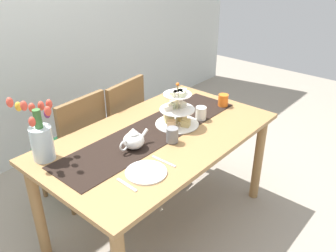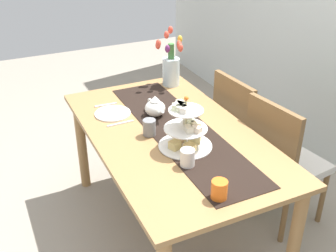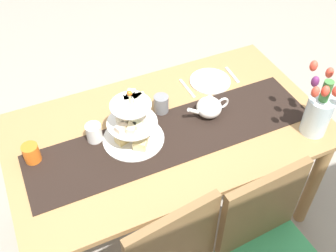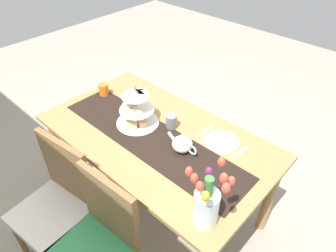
{
  "view_description": "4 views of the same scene",
  "coord_description": "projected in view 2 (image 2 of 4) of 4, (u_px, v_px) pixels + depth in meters",
  "views": [
    {
      "loc": [
        -1.49,
        -1.36,
        1.86
      ],
      "look_at": [
        0.06,
        -0.02,
        0.79
      ],
      "focal_mm": 37.56,
      "sensor_mm": 36.0,
      "label": 1
    },
    {
      "loc": [
        1.93,
        -0.93,
        1.96
      ],
      "look_at": [
        0.08,
        -0.06,
        0.84
      ],
      "focal_mm": 44.55,
      "sensor_mm": 36.0,
      "label": 2
    },
    {
      "loc": [
        0.58,
        1.29,
        2.19
      ],
      "look_at": [
        0.01,
        0.03,
        0.79
      ],
      "focal_mm": 43.05,
      "sensor_mm": 36.0,
      "label": 3
    },
    {
      "loc": [
        -1.12,
        1.09,
        2.07
      ],
      "look_at": [
        -0.05,
        -0.07,
        0.81
      ],
      "focal_mm": 32.4,
      "sensor_mm": 36.0,
      "label": 4
    }
  ],
  "objects": [
    {
      "name": "mug_white_text",
      "position": [
        187.0,
        158.0,
        2.13
      ],
      "size": [
        0.08,
        0.08,
        0.09
      ],
      "primitive_type": "cylinder",
      "color": "white",
      "rests_on": "dining_table"
    },
    {
      "name": "chair_right",
      "position": [
        282.0,
        158.0,
        2.66
      ],
      "size": [
        0.47,
        0.47,
        0.91
      ],
      "color": "brown",
      "rests_on": "ground_plane"
    },
    {
      "name": "knife_left",
      "position": [
        120.0,
        123.0,
        2.55
      ],
      "size": [
        0.02,
        0.17,
        0.01
      ],
      "primitive_type": "cube",
      "rotation": [
        0.0,
        0.0,
        0.02
      ],
      "color": "silver",
      "rests_on": "dining_table"
    },
    {
      "name": "table_runner",
      "position": [
        180.0,
        130.0,
        2.48
      ],
      "size": [
        1.44,
        0.36,
        0.0
      ],
      "primitive_type": "cube",
      "color": "black",
      "rests_on": "dining_table"
    },
    {
      "name": "tiered_cake_stand",
      "position": [
        186.0,
        130.0,
        2.27
      ],
      "size": [
        0.3,
        0.3,
        0.3
      ],
      "color": "beige",
      "rests_on": "table_runner"
    },
    {
      "name": "fork_left",
      "position": [
        106.0,
        105.0,
        2.78
      ],
      "size": [
        0.02,
        0.15,
        0.01
      ],
      "primitive_type": "cube",
      "rotation": [
        0.0,
        0.0,
        -0.05
      ],
      "color": "silver",
      "rests_on": "dining_table"
    },
    {
      "name": "mug_orange",
      "position": [
        219.0,
        190.0,
        1.9
      ],
      "size": [
        0.08,
        0.08,
        0.09
      ],
      "primitive_type": "cylinder",
      "color": "orange",
      "rests_on": "dining_table"
    },
    {
      "name": "teapot",
      "position": [
        155.0,
        107.0,
        2.62
      ],
      "size": [
        0.24,
        0.13,
        0.14
      ],
      "color": "white",
      "rests_on": "table_runner"
    },
    {
      "name": "dining_table",
      "position": [
        171.0,
        147.0,
        2.51
      ],
      "size": [
        1.6,
        0.91,
        0.75
      ],
      "color": "#A37747",
      "rests_on": "ground_plane"
    },
    {
      "name": "mug_grey",
      "position": [
        149.0,
        127.0,
        2.41
      ],
      "size": [
        0.08,
        0.08,
        0.09
      ],
      "primitive_type": "cylinder",
      "color": "slate",
      "rests_on": "table_runner"
    },
    {
      "name": "dinner_plate_left",
      "position": [
        113.0,
        113.0,
        2.67
      ],
      "size": [
        0.23,
        0.23,
        0.01
      ],
      "primitive_type": "cylinder",
      "color": "white",
      "rests_on": "dining_table"
    },
    {
      "name": "ground_plane",
      "position": [
        171.0,
        228.0,
        2.82
      ],
      "size": [
        8.0,
        8.0,
        0.0
      ],
      "primitive_type": "plane",
      "color": "gray"
    },
    {
      "name": "tulip_vase",
      "position": [
        171.0,
        66.0,
        3.03
      ],
      "size": [
        0.24,
        0.23,
        0.41
      ],
      "color": "silver",
      "rests_on": "dining_table"
    },
    {
      "name": "chair_left",
      "position": [
        244.0,
        129.0,
        3.0
      ],
      "size": [
        0.44,
        0.44,
        0.91
      ],
      "color": "brown",
      "rests_on": "ground_plane"
    }
  ]
}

